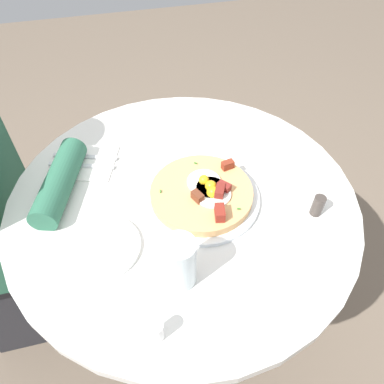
# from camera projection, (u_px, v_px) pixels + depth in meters

# --- Properties ---
(ground_plane) EXTENTS (6.00, 6.00, 0.00)m
(ground_plane) POSITION_uv_depth(u_px,v_px,m) (186.00, 314.00, 1.45)
(ground_plane) COLOR #6B5B4C
(dining_table) EXTENTS (0.88, 0.88, 0.71)m
(dining_table) POSITION_uv_depth(u_px,v_px,m) (184.00, 234.00, 1.05)
(dining_table) COLOR silver
(dining_table) RESTS_ON ground_plane
(pizza_plate) EXTENTS (0.29, 0.29, 0.01)m
(pizza_plate) POSITION_uv_depth(u_px,v_px,m) (201.00, 198.00, 0.91)
(pizza_plate) COLOR white
(pizza_plate) RESTS_ON dining_table
(breakfast_pizza) EXTENTS (0.25, 0.25, 0.05)m
(breakfast_pizza) POSITION_uv_depth(u_px,v_px,m) (203.00, 192.00, 0.89)
(breakfast_pizza) COLOR tan
(breakfast_pizza) RESTS_ON pizza_plate
(bread_plate) EXTENTS (0.17, 0.17, 0.01)m
(bread_plate) POSITION_uv_depth(u_px,v_px,m) (102.00, 247.00, 0.81)
(bread_plate) COLOR white
(bread_plate) RESTS_ON dining_table
(napkin) EXTENTS (0.19, 0.21, 0.00)m
(napkin) POSITION_uv_depth(u_px,v_px,m) (84.00, 162.00, 1.00)
(napkin) COLOR white
(napkin) RESTS_ON dining_table
(fork) EXTENTS (0.07, 0.17, 0.00)m
(fork) POSITION_uv_depth(u_px,v_px,m) (85.00, 157.00, 1.01)
(fork) COLOR silver
(fork) RESTS_ON napkin
(knife) EXTENTS (0.07, 0.17, 0.00)m
(knife) POSITION_uv_depth(u_px,v_px,m) (81.00, 166.00, 0.99)
(knife) COLOR silver
(knife) RESTS_ON napkin
(water_glass) EXTENTS (0.07, 0.07, 0.13)m
(water_glass) POSITION_uv_depth(u_px,v_px,m) (180.00, 262.00, 0.72)
(water_glass) COLOR silver
(water_glass) RESTS_ON dining_table
(salt_shaker) EXTENTS (0.03, 0.03, 0.05)m
(salt_shaker) POSITION_uv_depth(u_px,v_px,m) (157.00, 331.00, 0.67)
(salt_shaker) COLOR white
(salt_shaker) RESTS_ON dining_table
(pepper_shaker) EXTENTS (0.03, 0.03, 0.06)m
(pepper_shaker) POSITION_uv_depth(u_px,v_px,m) (318.00, 206.00, 0.86)
(pepper_shaker) COLOR #3F3833
(pepper_shaker) RESTS_ON dining_table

